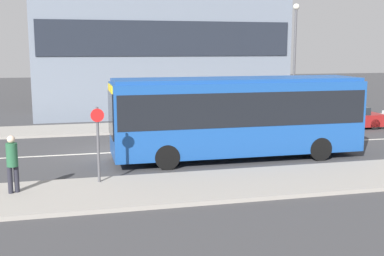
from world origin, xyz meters
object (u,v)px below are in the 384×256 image
at_px(bus_stop_sign, 98,138).
at_px(street_lamp, 295,52).
at_px(parked_car_0, 347,118).
at_px(pedestrian_near_stop, 12,160).
at_px(city_bus, 237,113).

xyz_separation_m(bus_stop_sign, street_lamp, (11.80, 10.06, 2.75)).
relative_size(parked_car_0, pedestrian_near_stop, 2.21).
bearing_deg(city_bus, parked_car_0, 31.69).
height_order(pedestrian_near_stop, street_lamp, street_lamp).
relative_size(bus_stop_sign, street_lamp, 0.36).
distance_m(parked_car_0, pedestrian_near_stop, 19.51).
relative_size(city_bus, pedestrian_near_stop, 5.74).
bearing_deg(street_lamp, parked_car_0, -27.47).
relative_size(pedestrian_near_stop, bus_stop_sign, 0.71).
bearing_deg(bus_stop_sign, pedestrian_near_stop, -167.03).
xyz_separation_m(city_bus, pedestrian_near_stop, (-8.44, -3.41, -0.77)).
height_order(parked_car_0, pedestrian_near_stop, pedestrian_near_stop).
bearing_deg(street_lamp, city_bus, -129.55).
xyz_separation_m(parked_car_0, pedestrian_near_stop, (-17.18, -9.24, 0.56)).
distance_m(parked_car_0, bus_stop_sign, 16.94).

